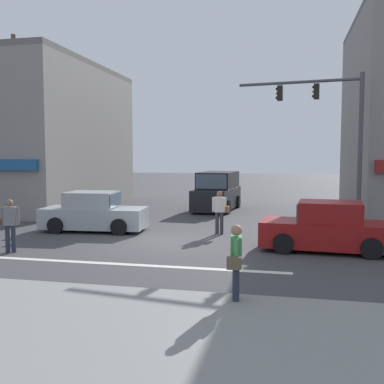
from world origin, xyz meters
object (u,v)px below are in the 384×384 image
Objects in this scene: pedestrian_foreground_with_bag at (236,261)px; pedestrian_far_side at (220,210)px; sedan_crossing_leftbound at (327,229)px; sedan_waiting_far at (94,213)px; traffic_light_mast at (334,126)px; utility_pole_near_left at (16,124)px; pedestrian_mid_crossing at (9,222)px; van_crossing_center at (217,192)px.

pedestrian_foreground_with_bag is 1.00× the size of pedestrian_far_side.
sedan_crossing_leftbound is 9.06m from sedan_waiting_far.
traffic_light_mast is at bearing 74.58° from pedestrian_foreground_with_bag.
pedestrian_far_side is (-4.27, -1.58, -3.22)m from traffic_light_mast.
pedestrian_mid_crossing is (4.35, -7.10, -3.57)m from utility_pole_near_left.
pedestrian_mid_crossing is at bearing -148.82° from traffic_light_mast.
pedestrian_foreground_with_bag is at bearing -50.03° from sedan_waiting_far.
sedan_waiting_far is at bearing 167.39° from sedan_crossing_leftbound.
utility_pole_near_left is at bearing 151.83° from sedan_waiting_far.
traffic_light_mast is 1.31× the size of van_crossing_center.
pedestrian_mid_crossing is (-9.71, -2.32, 0.24)m from sedan_crossing_leftbound.
pedestrian_foreground_with_bag and pedestrian_mid_crossing have the same top height.
van_crossing_center is at bearing 132.70° from traffic_light_mast.
sedan_crossing_leftbound is (14.06, -4.77, -3.81)m from utility_pole_near_left.
sedan_waiting_far is 0.89× the size of van_crossing_center.
traffic_light_mast is at bearing 20.34° from pedestrian_far_side.
sedan_crossing_leftbound is (-0.50, -3.86, -3.46)m from traffic_light_mast.
sedan_crossing_leftbound is 2.52× the size of pedestrian_far_side.
sedan_crossing_leftbound is 9.99m from pedestrian_mid_crossing.
sedan_crossing_leftbound is 6.34m from pedestrian_foreground_with_bag.
pedestrian_far_side is at bearing 3.35° from sedan_waiting_far.
pedestrian_far_side reaches higher than sedan_crossing_leftbound.
sedan_crossing_leftbound is 4.41m from pedestrian_far_side.
traffic_light_mast is at bearing 11.39° from sedan_waiting_far.
sedan_waiting_far is at bearing -168.61° from traffic_light_mast.
pedestrian_mid_crossing is (-10.21, -6.18, -3.22)m from traffic_light_mast.
van_crossing_center is at bearing 100.33° from pedestrian_foreground_with_bag.
pedestrian_far_side is at bearing 100.83° from pedestrian_foreground_with_bag.
sedan_crossing_leftbound is at bearing 69.62° from pedestrian_foreground_with_bag.
traffic_light_mast is 10.66m from pedestrian_foreground_with_bag.
sedan_crossing_leftbound is at bearing -12.61° from sedan_waiting_far.
sedan_crossing_leftbound is 2.52× the size of pedestrian_foreground_with_bag.
utility_pole_near_left reaches higher than pedestrian_mid_crossing.
sedan_crossing_leftbound is at bearing -97.32° from traffic_light_mast.
pedestrian_far_side is at bearing 37.74° from pedestrian_mid_crossing.
van_crossing_center is 7.76m from pedestrian_far_side.
utility_pole_near_left reaches higher than van_crossing_center.
traffic_light_mast is 3.71× the size of pedestrian_foreground_with_bag.
pedestrian_far_side reaches higher than sedan_waiting_far.
van_crossing_center is 2.83× the size of pedestrian_far_side.
utility_pole_near_left reaches higher than pedestrian_foreground_with_bag.
pedestrian_far_side is at bearing 148.96° from sedan_crossing_leftbound.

